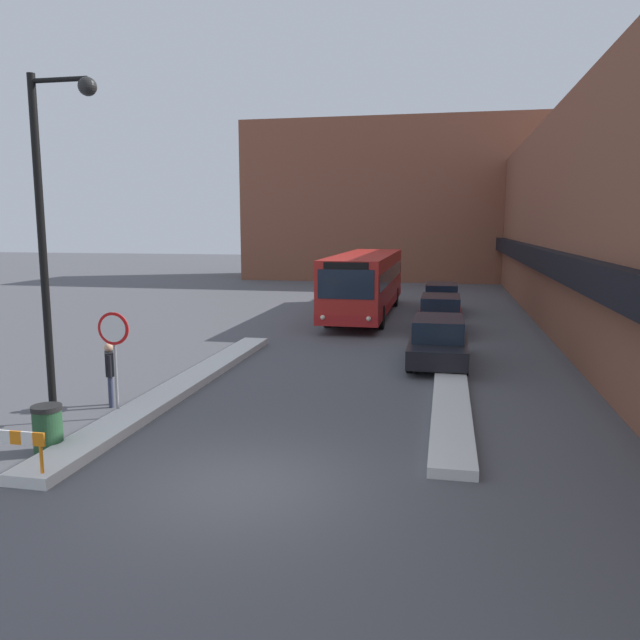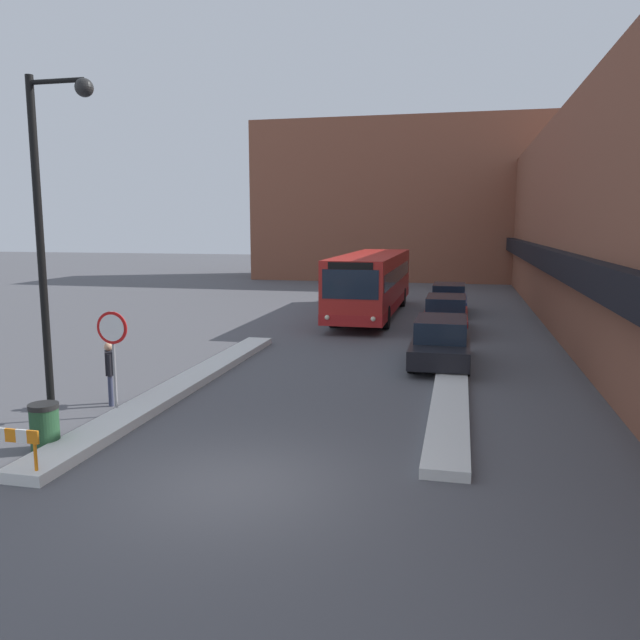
{
  "view_description": "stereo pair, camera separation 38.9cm",
  "coord_description": "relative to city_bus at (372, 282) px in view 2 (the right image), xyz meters",
  "views": [
    {
      "loc": [
        3.37,
        -9.68,
        4.47
      ],
      "look_at": [
        0.01,
        6.94,
        1.87
      ],
      "focal_mm": 35.0,
      "sensor_mm": 36.0,
      "label": 1
    },
    {
      "loc": [
        3.75,
        -9.6,
        4.47
      ],
      "look_at": [
        0.01,
        6.94,
        1.87
      ],
      "focal_mm": 35.0,
      "sensor_mm": 36.0,
      "label": 2
    }
  ],
  "objects": [
    {
      "name": "ground_plane",
      "position": [
        0.48,
        -20.74,
        -1.66
      ],
      "size": [
        160.0,
        160.0,
        0.0
      ],
      "primitive_type": "plane",
      "color": "#515156"
    },
    {
      "name": "building_row_right",
      "position": [
        10.45,
        3.26,
        2.9
      ],
      "size": [
        5.5,
        60.0,
        9.16
      ],
      "color": "brown",
      "rests_on": "ground_plane"
    },
    {
      "name": "building_backdrop_far",
      "position": [
        0.48,
        22.13,
        4.65
      ],
      "size": [
        26.0,
        8.0,
        12.62
      ],
      "color": "brown",
      "rests_on": "ground_plane"
    },
    {
      "name": "snow_bank_left",
      "position": [
        -3.12,
        -14.83,
        -1.55
      ],
      "size": [
        0.9,
        13.43,
        0.21
      ],
      "color": "silver",
      "rests_on": "ground_plane"
    },
    {
      "name": "snow_bank_right",
      "position": [
        4.08,
        -13.8,
        -1.56
      ],
      "size": [
        0.9,
        11.89,
        0.21
      ],
      "color": "silver",
      "rests_on": "ground_plane"
    },
    {
      "name": "city_bus",
      "position": [
        0.0,
        0.0,
        0.0
      ],
      "size": [
        2.61,
        12.52,
        3.04
      ],
      "color": "red",
      "rests_on": "ground_plane"
    },
    {
      "name": "parked_car_front",
      "position": [
        3.68,
        -10.21,
        -0.92
      ],
      "size": [
        1.85,
        4.58,
        1.49
      ],
      "color": "black",
      "rests_on": "ground_plane"
    },
    {
      "name": "parked_car_middle",
      "position": [
        3.68,
        -3.98,
        -0.9
      ],
      "size": [
        1.84,
        4.68,
        1.51
      ],
      "color": "maroon",
      "rests_on": "ground_plane"
    },
    {
      "name": "parked_car_back",
      "position": [
        3.68,
        1.83,
        -0.92
      ],
      "size": [
        1.82,
        4.53,
        1.48
      ],
      "color": "navy",
      "rests_on": "ground_plane"
    },
    {
      "name": "stop_sign",
      "position": [
        -3.57,
        -17.58,
        0.15
      ],
      "size": [
        0.76,
        0.08,
        2.49
      ],
      "color": "gray",
      "rests_on": "ground_plane"
    },
    {
      "name": "street_lamp",
      "position": [
        -3.94,
        -19.06,
        2.84
      ],
      "size": [
        1.46,
        0.36,
        7.39
      ],
      "color": "black",
      "rests_on": "ground_plane"
    },
    {
      "name": "pedestrian",
      "position": [
        -4.21,
        -16.74,
        -0.7
      ],
      "size": [
        0.39,
        0.46,
        1.59
      ],
      "rotation": [
        0.0,
        0.0,
        -1.01
      ],
      "color": "#333851",
      "rests_on": "ground_plane"
    },
    {
      "name": "trash_bin",
      "position": [
        -3.77,
        -19.89,
        -1.18
      ],
      "size": [
        0.59,
        0.59,
        0.95
      ],
      "color": "#234C2D",
      "rests_on": "ground_plane"
    },
    {
      "name": "construction_barricade",
      "position": [
        -3.35,
        -21.32,
        -0.99
      ],
      "size": [
        1.1,
        0.06,
        0.94
      ],
      "color": "orange",
      "rests_on": "ground_plane"
    }
  ]
}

